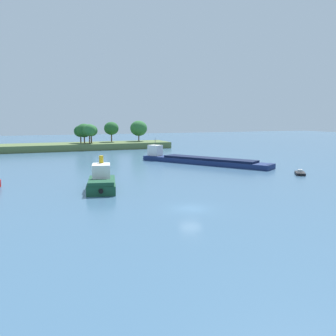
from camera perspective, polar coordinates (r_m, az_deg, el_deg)
name	(u,v)px	position (r m, az deg, el deg)	size (l,w,h in m)	color
ground_plane	(191,208)	(45.06, 3.66, -6.47)	(400.00, 400.00, 0.00)	#3D607F
treeline_island	(91,141)	(130.96, -12.13, 4.21)	(60.98, 14.06, 10.01)	#566B3D
small_motorboat	(300,173)	(75.62, 20.36, -0.79)	(3.56, 4.02, 1.01)	black
tugboat	(102,181)	(57.15, -10.58, -2.09)	(6.40, 11.38, 5.21)	#19472D
cargo_barge	(200,160)	(87.81, 5.21, 1.27)	(22.58, 31.25, 5.75)	navy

